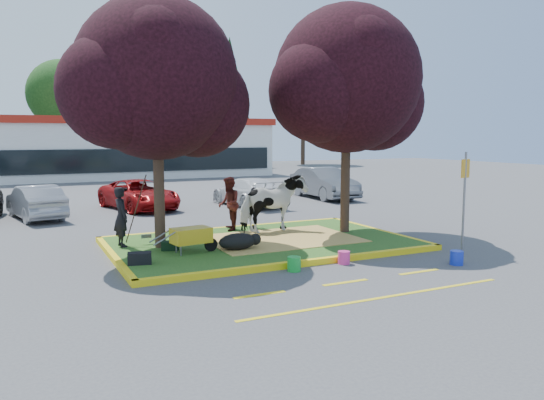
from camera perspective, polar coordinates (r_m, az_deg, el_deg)
name	(u,v)px	position (r m, az deg, el deg)	size (l,w,h in m)	color
ground	(262,246)	(15.03, -1.06, -4.95)	(90.00, 90.00, 0.00)	#424244
median_island	(262,243)	(15.01, -1.06, -4.67)	(8.00, 5.00, 0.15)	#214F18
curb_near	(308,263)	(12.77, 3.84, -6.75)	(8.30, 0.16, 0.15)	yellow
curb_far	(229,229)	(17.35, -4.65, -3.11)	(8.30, 0.16, 0.15)	yellow
curb_left	(114,258)	(13.84, -16.66, -5.96)	(0.16, 5.30, 0.15)	yellow
curb_right	(379,232)	(17.10, 11.47, -3.38)	(0.16, 5.30, 0.15)	yellow
straw_bedding	(281,239)	(15.25, 0.99, -4.18)	(4.20, 3.00, 0.01)	tan
tree_purple_left	(157,86)	(14.20, -12.23, 11.90)	(5.06, 4.20, 6.51)	black
tree_purple_right	(348,86)	(16.37, 8.16, 12.01)	(5.30, 4.40, 6.82)	black
fire_lane_stripe_a	(260,295)	(10.52, -1.34, -10.15)	(1.10, 0.12, 0.01)	yellow
fire_lane_stripe_b	(345,282)	(11.46, 7.91, -8.78)	(1.10, 0.12, 0.01)	yellow
fire_lane_stripe_c	(419,272)	(12.65, 15.52, -7.46)	(1.10, 0.12, 0.01)	yellow
fire_lane_long	(381,298)	(10.53, 11.60, -10.28)	(6.00, 0.10, 0.01)	yellow
retail_building	(132,147)	(42.14, -14.78, 5.55)	(20.40, 8.40, 4.40)	silver
treeline	(101,84)	(51.70, -17.95, 11.74)	(46.58, 7.80, 14.63)	black
cow	(273,204)	(16.17, 0.10, -0.39)	(0.95, 2.09, 1.77)	white
calf	(237,242)	(13.79, -3.74, -4.48)	(1.01, 0.57, 0.44)	black
handler	(121,217)	(14.65, -15.91, -1.75)	(0.58, 0.38, 1.60)	black
visitor_a	(229,204)	(16.56, -4.66, -0.40)	(0.81, 0.63, 1.67)	#451713
visitor_b	(254,208)	(16.87, -1.92, -0.84)	(0.78, 0.32, 1.33)	black
wheelbarrow	(192,236)	(13.49, -8.65, -3.82)	(1.72, 0.69, 0.65)	black
gear_bag_dark	(140,258)	(12.65, -14.05, -6.10)	(0.54, 0.29, 0.27)	black
gear_bag_green	(170,246)	(13.99, -10.89, -4.85)	(0.44, 0.27, 0.23)	black
sign_post	(464,191)	(14.63, 20.00, 0.93)	(0.37, 0.12, 2.68)	slate
bucket_green	(294,264)	(12.25, 2.39, -6.89)	(0.31, 0.31, 0.34)	green
bucket_pink	(344,258)	(13.03, 7.74, -6.16)	(0.29, 0.29, 0.31)	#E23286
bucket_blue	(457,258)	(13.59, 19.24, -5.88)	(0.32, 0.32, 0.34)	#182FC2
car_silver	(36,202)	(21.63, -24.08, -0.20)	(1.35, 3.87, 1.27)	#93949A
car_red	(139,195)	(23.07, -14.12, 0.57)	(2.07, 4.49, 1.25)	maroon
car_white	(247,192)	(23.59, -2.73, 0.91)	(1.75, 4.30, 1.25)	silver
car_grey	(324,183)	(26.44, 5.62, 1.83)	(1.61, 4.61, 1.52)	slate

